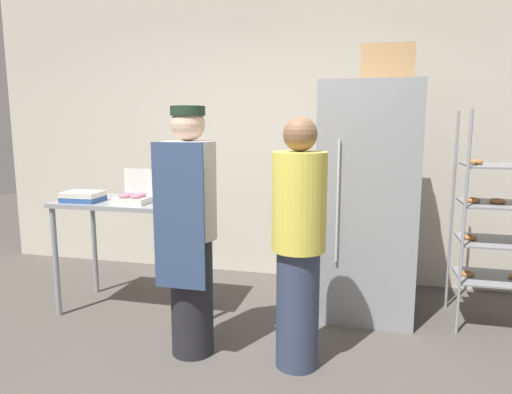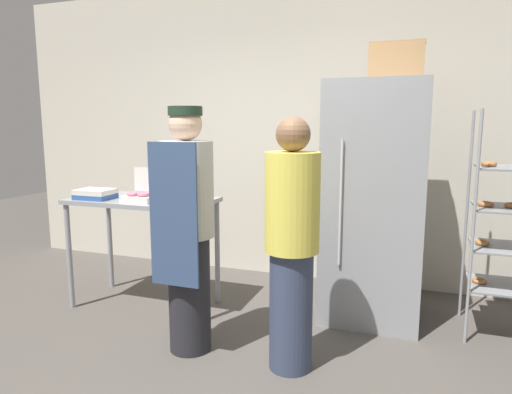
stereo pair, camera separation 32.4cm
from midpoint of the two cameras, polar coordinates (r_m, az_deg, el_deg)
ground_plane at (r=2.90m, az=-4.41°, el=-23.43°), size 14.00×14.00×0.00m
back_wall at (r=4.65m, az=7.18°, el=7.95°), size 6.40×0.12×2.94m
refrigerator at (r=3.76m, az=16.99°, el=-0.74°), size 0.76×0.74×1.88m
baking_rack at (r=3.86m, az=31.41°, el=-3.17°), size 0.57×0.52×1.66m
prep_counter at (r=3.93m, az=-11.70°, el=-1.85°), size 1.20×0.62×0.94m
donut_box at (r=3.76m, az=-11.77°, el=0.17°), size 0.26×0.22×0.27m
blender_pitcher at (r=3.92m, az=-8.81°, el=1.56°), size 0.13×0.13×0.25m
binder_stack at (r=3.99m, az=-17.29°, el=0.35°), size 0.30×0.24×0.08m
cardboard_storage_box at (r=3.81m, az=19.63°, el=15.59°), size 0.41×0.27×0.29m
person_baker at (r=3.07m, az=-5.58°, el=-3.86°), size 0.35×0.37×1.67m
person_customer at (r=2.86m, az=7.75°, el=-5.96°), size 0.34×0.34×1.60m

